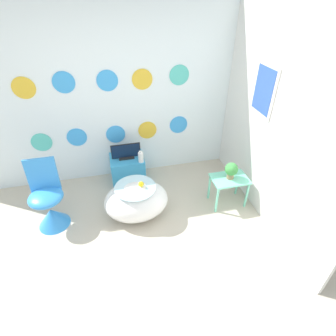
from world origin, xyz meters
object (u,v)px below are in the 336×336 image
object	(u,v)px
vase	(141,157)
potted_plant_left	(231,170)
chair	(50,207)
tv	(126,152)
bathtub	(136,201)

from	to	relation	value
vase	potted_plant_left	xyz separation A→B (m)	(1.10, -0.68, 0.07)
chair	vase	distance (m)	1.37
tv	potted_plant_left	distance (m)	1.54
bathtub	potted_plant_left	xyz separation A→B (m)	(1.27, -0.06, 0.32)
tv	potted_plant_left	bearing A→B (deg)	-33.02
bathtub	tv	size ratio (longest dim) A/B	1.93
bathtub	chair	size ratio (longest dim) A/B	0.92
bathtub	tv	xyz separation A→B (m)	(-0.03, 0.78, 0.28)
bathtub	tv	distance (m)	0.83
bathtub	tv	bearing A→B (deg)	91.97
potted_plant_left	chair	bearing A→B (deg)	176.36
chair	potted_plant_left	xyz separation A→B (m)	(2.34, -0.15, 0.28)
bathtub	chair	xyz separation A→B (m)	(-1.07, 0.09, 0.04)
bathtub	potted_plant_left	distance (m)	1.31
vase	bathtub	bearing A→B (deg)	-105.17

